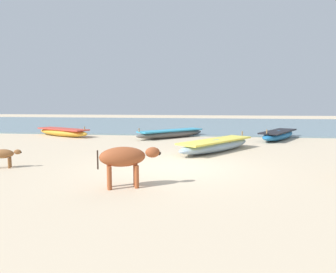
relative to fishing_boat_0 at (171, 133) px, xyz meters
The scene contains 8 objects.
ground 7.78m from the fishing_boat_0, 82.55° to the right, with size 80.00×80.00×0.00m, color beige.
sea_water 10.93m from the fishing_boat_0, 84.71° to the left, with size 60.00×20.00×0.08m, color slate.
fishing_boat_0 is the anchor object (origin of this frame).
fishing_boat_1 6.53m from the fishing_boat_0, behind, with size 4.20×2.74×0.67m.
fishing_boat_3 5.89m from the fishing_boat_0, ahead, with size 2.90×4.16×0.69m.
fishing_boat_4 5.20m from the fishing_boat_0, 61.97° to the right, with size 3.47×4.29×0.69m.
calf_far_brown 9.57m from the fishing_boat_0, 115.13° to the right, with size 0.88×0.44×0.58m.
cow_second_adult_rust 10.25m from the fishing_boat_0, 88.95° to the right, with size 1.45×0.80×0.97m.
Camera 1 is at (1.10, -9.21, 1.98)m, focal length 32.03 mm.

